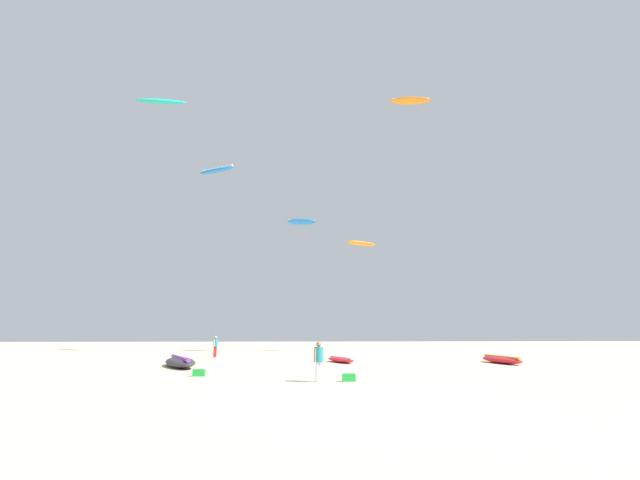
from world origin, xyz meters
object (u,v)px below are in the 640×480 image
kite_grounded_mid (502,360)px  kite_aloft_1 (161,101)px  kite_aloft_2 (217,170)px  kite_aloft_4 (302,222)px  kite_grounded_near (341,360)px  person_foreground (319,358)px  kite_grounded_far (180,362)px  gear_bag (349,377)px  kite_aloft_0 (361,243)px  cooler_box (199,373)px  kite_aloft_3 (411,101)px  person_midground (215,345)px

kite_grounded_mid → kite_aloft_1: bearing=164.1°
kite_aloft_2 → kite_aloft_4: kite_aloft_2 is taller
kite_grounded_near → kite_aloft_2: bearing=131.4°
person_foreground → kite_aloft_1: 29.05m
person_foreground → kite_grounded_far: (-7.75, 7.81, -0.68)m
gear_bag → kite_aloft_0: 25.46m
kite_grounded_far → kite_aloft_2: bearing=94.5°
kite_aloft_4 → kite_grounded_mid: bearing=-46.3°
kite_grounded_near → kite_grounded_far: (-9.59, -3.19, 0.11)m
person_foreground → kite_aloft_2: size_ratio=0.40×
cooler_box → kite_aloft_1: bearing=116.5°
kite_aloft_0 → kite_aloft_2: bearing=-179.4°
kite_grounded_near → kite_aloft_0: 16.16m
kite_aloft_2 → kite_aloft_3: size_ratio=1.10×
gear_bag → kite_aloft_2: size_ratio=0.13×
person_foreground → kite_grounded_near: (1.84, 11.00, -0.79)m
person_foreground → gear_bag: bearing=58.1°
kite_aloft_0 → kite_aloft_4: (-5.67, -0.21, 2.03)m
person_midground → kite_grounded_near: person_midground is taller
gear_bag → kite_aloft_1: size_ratio=0.13×
kite_aloft_1 → kite_aloft_3: kite_aloft_3 is taller
cooler_box → kite_aloft_1: size_ratio=0.13×
kite_grounded_far → kite_aloft_4: size_ratio=1.90×
person_midground → person_foreground: bearing=135.8°
person_midground → kite_aloft_0: (12.25, 6.57, 9.15)m
kite_grounded_near → person_midground: bearing=147.6°
cooler_box → gear_bag: (6.86, -2.39, 0.00)m
person_foreground → gear_bag: 1.56m
kite_grounded_near → kite_aloft_4: size_ratio=1.22×
kite_grounded_mid → kite_aloft_2: kite_aloft_2 is taller
kite_aloft_0 → kite_aloft_3: 14.11m
kite_aloft_4 → gear_bag: bearing=-84.9°
kite_grounded_mid → kite_grounded_far: (-19.76, -2.01, 0.06)m
person_foreground → gear_bag: (1.30, 0.23, -0.82)m
kite_grounded_near → kite_aloft_4: 17.25m
kite_grounded_near → kite_aloft_0: (3.07, 12.40, 9.90)m
kite_aloft_3 → kite_aloft_0: bearing=142.2°
kite_grounded_far → gear_bag: bearing=-39.9°
kite_aloft_2 → kite_aloft_4: 9.63m
person_midground → kite_grounded_far: bearing=109.6°
person_foreground → kite_aloft_0: bearing=126.0°
gear_bag → kite_aloft_4: 25.96m
person_foreground → kite_grounded_mid: size_ratio=0.41×
person_foreground → kite_aloft_4: bearing=139.7°
person_midground → kite_aloft_4: bearing=-113.8°
kite_aloft_3 → kite_aloft_1: bearing=-171.9°
person_foreground → kite_aloft_4: kite_aloft_4 is taller
gear_bag → kite_aloft_2: bearing=114.1°
kite_aloft_3 → gear_bag: bearing=-112.1°
person_foreground → kite_aloft_0: 25.58m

